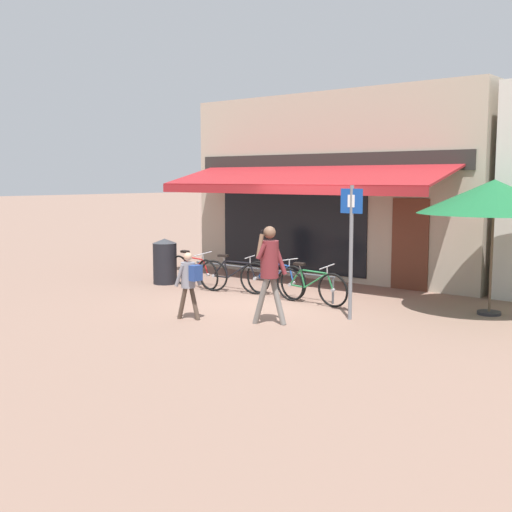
{
  "coord_description": "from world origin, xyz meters",
  "views": [
    {
      "loc": [
        8.08,
        -10.4,
        2.55
      ],
      "look_at": [
        0.29,
        -0.78,
        1.05
      ],
      "focal_mm": 45.0,
      "sensor_mm": 36.0,
      "label": 1
    }
  ],
  "objects": [
    {
      "name": "bike_rack_rail",
      "position": [
        -0.73,
        0.62,
        0.48
      ],
      "size": [
        3.92,
        0.04,
        0.57
      ],
      "color": "#47494F",
      "rests_on": "ground_plane"
    },
    {
      "name": "pedestrian_child",
      "position": [
        -0.05,
        -2.28,
        0.77
      ],
      "size": [
        0.49,
        0.4,
        1.24
      ],
      "rotation": [
        0.0,
        0.0,
        3.11
      ],
      "color": "#47382D",
      "rests_on": "ground_plane"
    },
    {
      "name": "bicycle_black",
      "position": [
        -1.23,
        0.3,
        0.38
      ],
      "size": [
        1.69,
        0.61,
        0.86
      ],
      "rotation": [
        0.02,
        0.0,
        0.27
      ],
      "color": "black",
      "rests_on": "ground_plane"
    },
    {
      "name": "bicycle_red",
      "position": [
        -2.45,
        0.26,
        0.39
      ],
      "size": [
        1.77,
        0.55,
        0.88
      ],
      "rotation": [
        0.12,
        0.0,
        -0.14
      ],
      "color": "black",
      "rests_on": "ground_plane"
    },
    {
      "name": "parking_sign",
      "position": [
        2.21,
        -0.44,
        1.49
      ],
      "size": [
        0.44,
        0.07,
        2.43
      ],
      "color": "slate",
      "rests_on": "ground_plane"
    },
    {
      "name": "pedestrian_adult",
      "position": [
        1.3,
        -1.66,
        1.08
      ],
      "size": [
        0.57,
        0.56,
        1.74
      ],
      "rotation": [
        0.0,
        0.0,
        3.24
      ],
      "color": "slate",
      "rests_on": "ground_plane"
    },
    {
      "name": "bicycle_green",
      "position": [
        0.85,
        0.29,
        0.38
      ],
      "size": [
        1.75,
        0.52,
        0.85
      ],
      "rotation": [
        0.09,
        0.0,
        -0.01
      ],
      "color": "black",
      "rests_on": "ground_plane"
    },
    {
      "name": "ground_plane",
      "position": [
        0.0,
        0.0,
        0.0
      ],
      "size": [
        160.0,
        160.0,
        0.0
      ],
      "primitive_type": "plane",
      "color": "#846656"
    },
    {
      "name": "cafe_parasol",
      "position": [
        4.03,
        1.59,
        2.21
      ],
      "size": [
        2.8,
        2.8,
        2.53
      ],
      "color": "#4C3D2D",
      "rests_on": "ground_plane"
    },
    {
      "name": "bicycle_blue",
      "position": [
        -0.23,
        0.52,
        0.39
      ],
      "size": [
        1.79,
        0.52,
        0.87
      ],
      "rotation": [
        0.01,
        0.0,
        -0.13
      ],
      "color": "black",
      "rests_on": "ground_plane"
    },
    {
      "name": "shop_front",
      "position": [
        -0.83,
        4.63,
        2.35
      ],
      "size": [
        8.25,
        4.88,
        4.7
      ],
      "color": "tan",
      "rests_on": "ground_plane"
    },
    {
      "name": "litter_bin",
      "position": [
        -3.36,
        0.2,
        0.55
      ],
      "size": [
        0.58,
        0.58,
        1.11
      ],
      "color": "black",
      "rests_on": "ground_plane"
    }
  ]
}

